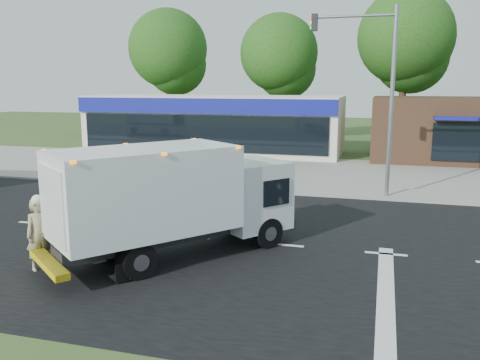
{
  "coord_description": "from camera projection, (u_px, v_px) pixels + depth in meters",
  "views": [
    {
      "loc": [
        2.77,
        -14.68,
        4.9
      ],
      "look_at": [
        -1.79,
        1.35,
        1.7
      ],
      "focal_mm": 38.0,
      "sensor_mm": 36.0,
      "label": 1
    }
  ],
  "objects": [
    {
      "name": "ground",
      "position": [
        284.0,
        245.0,
        15.53
      ],
      "size": [
        120.0,
        120.0,
        0.0
      ],
      "primitive_type": "plane",
      "color": "#385123",
      "rests_on": "ground"
    },
    {
      "name": "ems_box_truck",
      "position": [
        172.0,
        194.0,
        14.15
      ],
      "size": [
        6.25,
        7.05,
        3.21
      ],
      "rotation": [
        0.0,
        0.0,
        0.9
      ],
      "color": "black",
      "rests_on": "ground"
    },
    {
      "name": "brown_storefront",
      "position": [
        454.0,
        129.0,
        32.15
      ],
      "size": [
        10.0,
        6.7,
        4.0
      ],
      "color": "#382316",
      "rests_on": "ground"
    },
    {
      "name": "lane_markings",
      "position": [
        323.0,
        264.0,
        13.89
      ],
      "size": [
        55.2,
        7.0,
        0.01
      ],
      "color": "silver",
      "rests_on": "road_asphalt"
    },
    {
      "name": "road_asphalt",
      "position": [
        284.0,
        245.0,
        15.53
      ],
      "size": [
        60.0,
        14.0,
        0.02
      ],
      "primitive_type": "cube",
      "color": "black",
      "rests_on": "ground"
    },
    {
      "name": "parking_apron",
      "position": [
        331.0,
        170.0,
        28.76
      ],
      "size": [
        60.0,
        9.0,
        0.02
      ],
      "primitive_type": "cube",
      "color": "gray",
      "rests_on": "ground"
    },
    {
      "name": "traffic_signal_pole",
      "position": [
        377.0,
        82.0,
        21.15
      ],
      "size": [
        3.51,
        0.25,
        8.0
      ],
      "color": "gray",
      "rests_on": "ground"
    },
    {
      "name": "emergency_worker",
      "position": [
        39.0,
        233.0,
        13.37
      ],
      "size": [
        0.78,
        0.84,
        2.04
      ],
      "rotation": [
        0.0,
        0.0,
        0.97
      ],
      "color": "tan",
      "rests_on": "ground"
    },
    {
      "name": "retail_strip_mall",
      "position": [
        214.0,
        124.0,
        36.4
      ],
      "size": [
        18.0,
        6.2,
        4.0
      ],
      "color": "beige",
      "rests_on": "ground"
    },
    {
      "name": "sidewalk",
      "position": [
        318.0,
        190.0,
        23.27
      ],
      "size": [
        60.0,
        2.4,
        0.12
      ],
      "primitive_type": "cube",
      "color": "gray",
      "rests_on": "ground"
    },
    {
      "name": "background_trees",
      "position": [
        342.0,
        52.0,
        40.97
      ],
      "size": [
        36.77,
        7.39,
        12.1
      ],
      "color": "#332114",
      "rests_on": "ground"
    }
  ]
}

